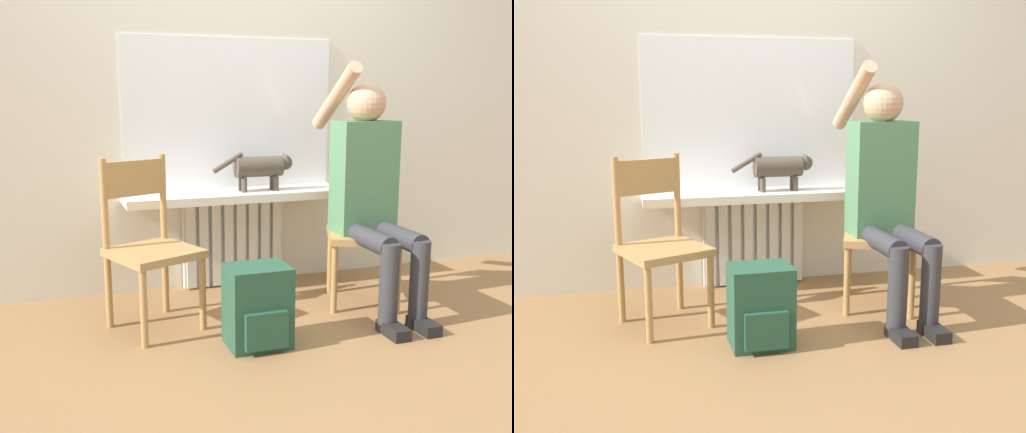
% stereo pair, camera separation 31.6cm
% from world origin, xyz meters
% --- Properties ---
extents(ground_plane, '(12.00, 12.00, 0.00)m').
position_xyz_m(ground_plane, '(0.00, 0.00, 0.00)').
color(ground_plane, olive).
extents(wall_with_window, '(7.00, 0.06, 2.70)m').
position_xyz_m(wall_with_window, '(0.00, 1.23, 1.35)').
color(wall_with_window, silver).
rests_on(wall_with_window, ground_plane).
extents(radiator, '(0.65, 0.08, 0.57)m').
position_xyz_m(radiator, '(0.00, 1.15, 0.29)').
color(radiator, silver).
rests_on(radiator, ground_plane).
extents(windowsill, '(1.39, 0.32, 0.05)m').
position_xyz_m(windowsill, '(0.00, 1.04, 0.60)').
color(windowsill, white).
rests_on(windowsill, radiator).
extents(window_glass, '(1.33, 0.01, 0.92)m').
position_xyz_m(window_glass, '(0.00, 1.20, 1.08)').
color(window_glass, white).
rests_on(window_glass, windowsill).
extents(chair_left, '(0.52, 0.52, 0.89)m').
position_xyz_m(chair_left, '(-0.62, 0.60, 0.45)').
color(chair_left, '#B2844C').
rests_on(chair_left, ground_plane).
extents(chair_right, '(0.52, 0.52, 0.89)m').
position_xyz_m(chair_right, '(0.62, 0.60, 0.45)').
color(chair_right, '#B2844C').
rests_on(chair_right, ground_plane).
extents(person, '(0.36, 1.00, 1.38)m').
position_xyz_m(person, '(0.60, 0.49, 0.70)').
color(person, '#333338').
rests_on(person, ground_plane).
extents(cat, '(0.51, 0.12, 0.24)m').
position_xyz_m(cat, '(0.15, 1.03, 0.77)').
color(cat, '#4C4238').
rests_on(cat, windowsill).
extents(backpack, '(0.30, 0.26, 0.40)m').
position_xyz_m(backpack, '(-0.17, 0.18, 0.20)').
color(backpack, '#234C38').
rests_on(backpack, ground_plane).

